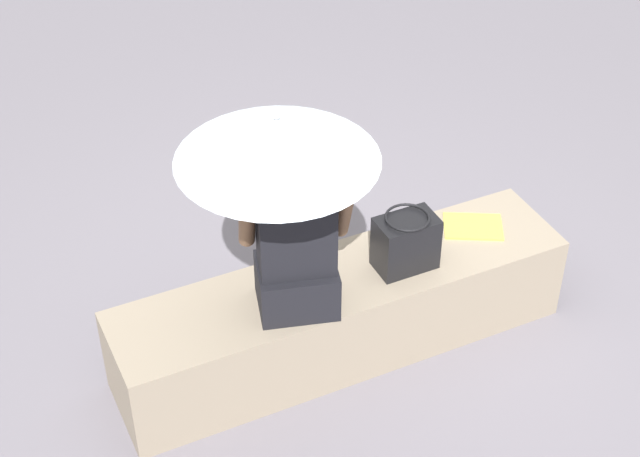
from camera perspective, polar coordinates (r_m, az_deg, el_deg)
The scene contains 6 objects.
ground_plane at distance 4.85m, azimuth 1.19°, elevation -6.76°, with size 14.00×14.00×0.00m, color slate.
stone_bench at distance 4.69m, azimuth 1.23°, elevation -4.83°, with size 2.16×0.49×0.45m, color gray.
person_seated at distance 4.16m, azimuth -1.38°, elevation -0.37°, with size 0.51×0.36×0.90m.
parasol at distance 3.80m, azimuth -2.47°, elevation 5.06°, with size 0.81×0.81×1.02m.
handbag_black at distance 4.53m, azimuth 4.91°, elevation -0.78°, with size 0.28×0.20×0.28m.
magazine at distance 4.88m, azimuth 8.72°, elevation 0.11°, with size 0.28×0.20×0.01m, color #EAE04C.
Camera 1 is at (-1.57, -3.06, 3.42)m, focal length 56.17 mm.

